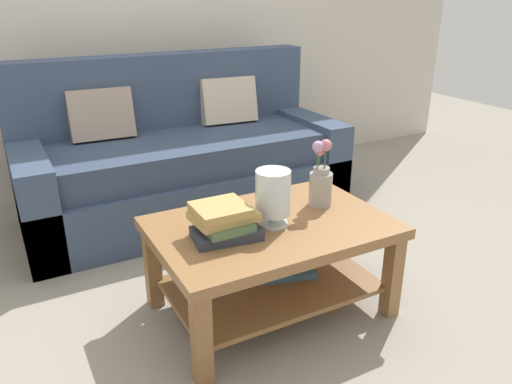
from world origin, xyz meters
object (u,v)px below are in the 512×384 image
at_px(couch, 182,162).
at_px(glass_hurricane_vase, 273,195).
at_px(book_stack_main, 224,222).
at_px(flower_pitcher, 321,179).
at_px(coffee_table, 272,248).

bearing_deg(couch, glass_hurricane_vase, -92.39).
relative_size(couch, glass_hurricane_vase, 8.17).
bearing_deg(book_stack_main, glass_hurricane_vase, 1.88).
bearing_deg(couch, flower_pitcher, -78.18).
distance_m(coffee_table, flower_pitcher, 0.42).
bearing_deg(glass_hurricane_vase, book_stack_main, -178.12).
bearing_deg(flower_pitcher, book_stack_main, -170.98).
bearing_deg(glass_hurricane_vase, coffee_table, 69.05).
xyz_separation_m(couch, glass_hurricane_vase, (-0.06, -1.34, 0.25)).
bearing_deg(couch, coffee_table, -92.14).
xyz_separation_m(coffee_table, glass_hurricane_vase, (-0.01, -0.02, 0.28)).
height_order(couch, glass_hurricane_vase, couch).
xyz_separation_m(couch, coffee_table, (-0.05, -1.32, -0.03)).
xyz_separation_m(coffee_table, book_stack_main, (-0.25, -0.02, 0.20)).
distance_m(coffee_table, book_stack_main, 0.33).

